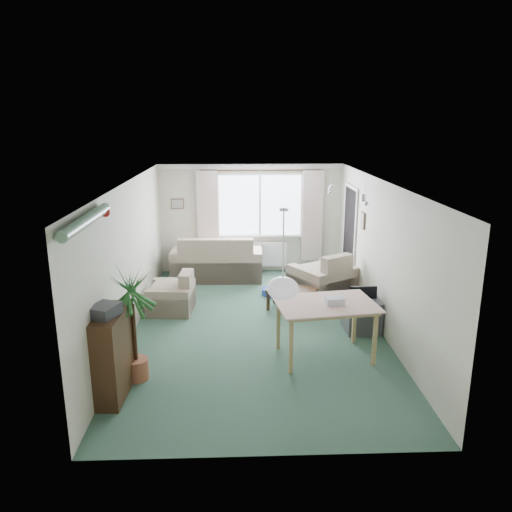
{
  "coord_description": "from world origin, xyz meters",
  "views": [
    {
      "loc": [
        -0.31,
        -7.61,
        3.32
      ],
      "look_at": [
        0.0,
        0.3,
        1.15
      ],
      "focal_mm": 35.0,
      "sensor_mm": 36.0,
      "label": 1
    }
  ],
  "objects_px": {
    "armchair_left": "(171,291)",
    "pet_bed": "(276,291)",
    "houseplant": "(134,325)",
    "dining_table": "(325,331)",
    "coffee_table": "(292,299)",
    "bookshelf": "(113,354)",
    "armchair_corner": "(323,274)",
    "sofa": "(217,256)",
    "tv_cube": "(361,314)"
  },
  "relations": [
    {
      "from": "coffee_table",
      "to": "bookshelf",
      "type": "relative_size",
      "value": 0.81
    },
    {
      "from": "pet_bed",
      "to": "armchair_left",
      "type": "bearing_deg",
      "value": -157.59
    },
    {
      "from": "tv_cube",
      "to": "dining_table",
      "type": "bearing_deg",
      "value": -130.22
    },
    {
      "from": "bookshelf",
      "to": "armchair_corner",
      "type": "bearing_deg",
      "value": 50.19
    },
    {
      "from": "bookshelf",
      "to": "pet_bed",
      "type": "relative_size",
      "value": 1.99
    },
    {
      "from": "tv_cube",
      "to": "pet_bed",
      "type": "height_order",
      "value": "tv_cube"
    },
    {
      "from": "bookshelf",
      "to": "dining_table",
      "type": "xyz_separation_m",
      "value": [
        2.77,
        0.91,
        -0.14
      ]
    },
    {
      "from": "bookshelf",
      "to": "houseplant",
      "type": "height_order",
      "value": "houseplant"
    },
    {
      "from": "armchair_corner",
      "to": "bookshelf",
      "type": "relative_size",
      "value": 0.94
    },
    {
      "from": "sofa",
      "to": "armchair_corner",
      "type": "xyz_separation_m",
      "value": [
        2.07,
        -1.3,
        -0.02
      ]
    },
    {
      "from": "armchair_corner",
      "to": "coffee_table",
      "type": "height_order",
      "value": "armchair_corner"
    },
    {
      "from": "armchair_left",
      "to": "coffee_table",
      "type": "relative_size",
      "value": 0.92
    },
    {
      "from": "sofa",
      "to": "houseplant",
      "type": "bearing_deg",
      "value": 79.52
    },
    {
      "from": "sofa",
      "to": "armchair_corner",
      "type": "distance_m",
      "value": 2.44
    },
    {
      "from": "dining_table",
      "to": "sofa",
      "type": "bearing_deg",
      "value": 113.7
    },
    {
      "from": "armchair_left",
      "to": "dining_table",
      "type": "height_order",
      "value": "dining_table"
    },
    {
      "from": "armchair_corner",
      "to": "armchair_left",
      "type": "height_order",
      "value": "armchair_corner"
    },
    {
      "from": "dining_table",
      "to": "tv_cube",
      "type": "distance_m",
      "value": 1.22
    },
    {
      "from": "armchair_corner",
      "to": "tv_cube",
      "type": "distance_m",
      "value": 1.64
    },
    {
      "from": "sofa",
      "to": "bookshelf",
      "type": "distance_m",
      "value": 4.85
    },
    {
      "from": "houseplant",
      "to": "pet_bed",
      "type": "xyz_separation_m",
      "value": [
        2.09,
        3.24,
        -0.71
      ]
    },
    {
      "from": "bookshelf",
      "to": "armchair_left",
      "type": "bearing_deg",
      "value": 85.98
    },
    {
      "from": "tv_cube",
      "to": "pet_bed",
      "type": "relative_size",
      "value": 1.09
    },
    {
      "from": "armchair_left",
      "to": "bookshelf",
      "type": "xyz_separation_m",
      "value": [
        -0.34,
        -2.82,
        0.18
      ]
    },
    {
      "from": "armchair_left",
      "to": "tv_cube",
      "type": "distance_m",
      "value": 3.34
    },
    {
      "from": "armchair_left",
      "to": "armchair_corner",
      "type": "bearing_deg",
      "value": 106.46
    },
    {
      "from": "armchair_corner",
      "to": "dining_table",
      "type": "height_order",
      "value": "armchair_corner"
    },
    {
      "from": "houseplant",
      "to": "bookshelf",
      "type": "bearing_deg",
      "value": -116.89
    },
    {
      "from": "coffee_table",
      "to": "pet_bed",
      "type": "relative_size",
      "value": 1.61
    },
    {
      "from": "bookshelf",
      "to": "tv_cube",
      "type": "xyz_separation_m",
      "value": [
        3.54,
        1.85,
        -0.27
      ]
    },
    {
      "from": "bookshelf",
      "to": "pet_bed",
      "type": "xyz_separation_m",
      "value": [
        2.28,
        3.62,
        -0.49
      ]
    },
    {
      "from": "sofa",
      "to": "tv_cube",
      "type": "height_order",
      "value": "sofa"
    },
    {
      "from": "sofa",
      "to": "tv_cube",
      "type": "relative_size",
      "value": 3.23
    },
    {
      "from": "houseplant",
      "to": "dining_table",
      "type": "height_order",
      "value": "houseplant"
    },
    {
      "from": "armchair_corner",
      "to": "tv_cube",
      "type": "bearing_deg",
      "value": 71.56
    },
    {
      "from": "coffee_table",
      "to": "dining_table",
      "type": "bearing_deg",
      "value": -82.13
    },
    {
      "from": "coffee_table",
      "to": "bookshelf",
      "type": "bearing_deg",
      "value": -131.91
    },
    {
      "from": "sofa",
      "to": "coffee_table",
      "type": "height_order",
      "value": "sofa"
    },
    {
      "from": "sofa",
      "to": "pet_bed",
      "type": "bearing_deg",
      "value": 138.09
    },
    {
      "from": "houseplant",
      "to": "tv_cube",
      "type": "xyz_separation_m",
      "value": [
        3.35,
        1.47,
        -0.5
      ]
    },
    {
      "from": "sofa",
      "to": "pet_bed",
      "type": "xyz_separation_m",
      "value": [
        1.18,
        -1.11,
        -0.42
      ]
    },
    {
      "from": "armchair_corner",
      "to": "armchair_left",
      "type": "distance_m",
      "value": 2.89
    },
    {
      "from": "coffee_table",
      "to": "houseplant",
      "type": "bearing_deg",
      "value": -133.77
    },
    {
      "from": "armchair_left",
      "to": "coffee_table",
      "type": "bearing_deg",
      "value": 93.68
    },
    {
      "from": "armchair_left",
      "to": "coffee_table",
      "type": "height_order",
      "value": "armchair_left"
    },
    {
      "from": "armchair_left",
      "to": "pet_bed",
      "type": "height_order",
      "value": "armchair_left"
    },
    {
      "from": "houseplant",
      "to": "pet_bed",
      "type": "relative_size",
      "value": 2.81
    },
    {
      "from": "sofa",
      "to": "tv_cube",
      "type": "xyz_separation_m",
      "value": [
        2.44,
        -2.88,
        -0.21
      ]
    },
    {
      "from": "dining_table",
      "to": "houseplant",
      "type": "bearing_deg",
      "value": -168.28
    },
    {
      "from": "armchair_corner",
      "to": "tv_cube",
      "type": "height_order",
      "value": "armchair_corner"
    }
  ]
}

